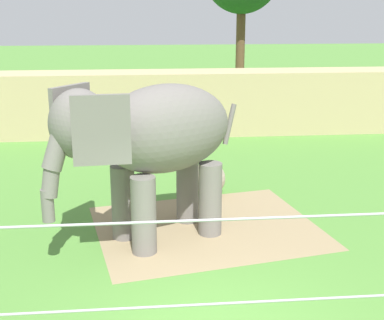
# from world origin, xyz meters

# --- Properties ---
(dirt_patch) EXTENTS (5.27, 4.58, 0.01)m
(dirt_patch) POSITION_xyz_m (0.44, 3.77, 0.00)
(dirt_patch) COLOR #937F5B
(dirt_patch) RESTS_ON ground
(embankment_wall) EXTENTS (36.00, 1.80, 2.29)m
(embankment_wall) POSITION_xyz_m (0.00, 12.71, 1.15)
(embankment_wall) COLOR tan
(embankment_wall) RESTS_ON ground
(elephant) EXTENTS (3.94, 3.01, 3.21)m
(elephant) POSITION_xyz_m (-0.72, 3.28, 2.13)
(elephant) COLOR slate
(elephant) RESTS_ON ground
(enrichment_ball) EXTENTS (0.83, 0.83, 0.83)m
(enrichment_ball) POSITION_xyz_m (0.74, 5.85, 0.42)
(enrichment_ball) COLOR tan
(enrichment_ball) RESTS_ON ground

